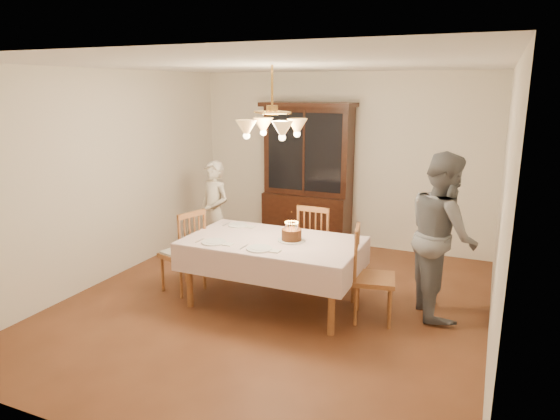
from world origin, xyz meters
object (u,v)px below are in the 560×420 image
at_px(china_hutch, 308,178).
at_px(chair_far_side, 317,247).
at_px(dining_table, 273,246).
at_px(elderly_woman, 215,212).
at_px(birthday_cake, 292,235).

relative_size(china_hutch, chair_far_side, 2.16).
relative_size(dining_table, elderly_woman, 1.34).
bearing_deg(china_hutch, birthday_cake, -73.82).
bearing_deg(elderly_woman, chair_far_side, 14.76).
xyz_separation_m(china_hutch, elderly_woman, (-0.89, -1.27, -0.33)).
height_order(china_hutch, birthday_cake, china_hutch).
xyz_separation_m(dining_table, birthday_cake, (0.20, 0.05, 0.14)).
bearing_deg(chair_far_side, elderly_woman, 175.32).
height_order(elderly_woman, birthday_cake, elderly_woman).
bearing_deg(dining_table, china_hutch, 100.99).
bearing_deg(elderly_woman, china_hutch, 74.42).
bearing_deg(chair_far_side, china_hutch, 115.27).
height_order(dining_table, china_hutch, china_hutch).
relative_size(dining_table, china_hutch, 0.88).
bearing_deg(birthday_cake, chair_far_side, 88.63).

